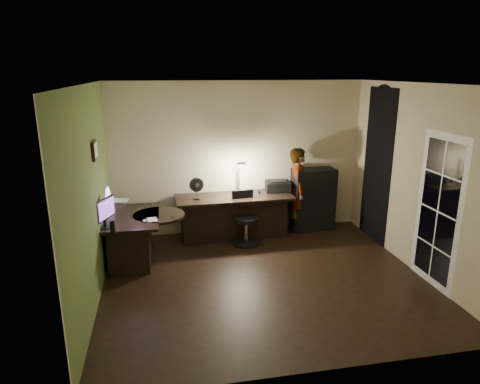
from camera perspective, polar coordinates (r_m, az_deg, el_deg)
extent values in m
cube|color=black|center=(6.24, 3.24, -11.49)|extent=(4.50, 4.00, 0.01)
cube|color=silver|center=(5.54, 3.69, 14.25)|extent=(4.50, 4.00, 0.01)
cube|color=#C3B58F|center=(7.65, -0.25, 4.52)|extent=(4.50, 0.01, 2.70)
cube|color=#C3B58F|center=(3.93, 10.69, -7.01)|extent=(4.50, 0.01, 2.70)
cube|color=#C3B58F|center=(5.64, -19.36, -0.57)|extent=(0.01, 4.00, 2.70)
cube|color=#C3B58F|center=(6.65, 22.64, 1.53)|extent=(0.01, 4.00, 2.70)
cube|color=#50652E|center=(5.64, -19.20, -0.56)|extent=(0.00, 4.00, 2.70)
cube|color=black|center=(7.61, 17.84, 3.31)|extent=(0.01, 0.90, 2.60)
cube|color=white|center=(6.29, 24.90, -2.37)|extent=(0.02, 0.92, 2.10)
cube|color=black|center=(5.96, -18.88, 5.28)|extent=(0.04, 0.30, 0.25)
cube|color=black|center=(6.81, -13.95, -6.05)|extent=(0.82, 1.30, 0.74)
cube|color=black|center=(7.52, -0.74, -3.34)|extent=(2.05, 0.76, 0.76)
cube|color=black|center=(7.99, 9.70, -0.96)|extent=(0.78, 0.41, 1.15)
cube|color=silver|center=(7.14, -16.25, -1.64)|extent=(0.33, 0.31, 0.11)
cube|color=silver|center=(7.08, -16.03, -0.30)|extent=(0.37, 0.35, 0.23)
cube|color=black|center=(6.26, -17.64, -3.25)|extent=(0.27, 0.47, 0.31)
ellipsoid|color=silver|center=(6.40, -12.61, -3.77)|extent=(0.06, 0.08, 0.03)
cube|color=black|center=(6.48, -8.93, -3.41)|extent=(0.07, 0.13, 0.01)
cube|color=black|center=(6.34, -11.57, -3.98)|extent=(0.02, 0.14, 0.01)
cylinder|color=black|center=(6.06, -16.64, -4.45)|extent=(0.08, 0.08, 0.18)
cube|color=silver|center=(6.45, -11.61, -3.65)|extent=(0.17, 0.22, 0.01)
cube|color=black|center=(7.22, -5.83, 0.48)|extent=(0.27, 0.19, 0.37)
cube|color=#070D7A|center=(7.55, 2.09, 0.12)|extent=(0.19, 0.13, 0.08)
cube|color=black|center=(7.72, 5.06, 0.86)|extent=(0.47, 0.39, 0.19)
cube|color=black|center=(7.53, -0.16, 2.22)|extent=(0.22, 0.31, 0.62)
cube|color=black|center=(7.23, 0.82, -3.57)|extent=(0.55, 0.55, 0.90)
imported|color=#D8A88C|center=(7.84, 7.81, 0.28)|extent=(0.52, 0.64, 1.54)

